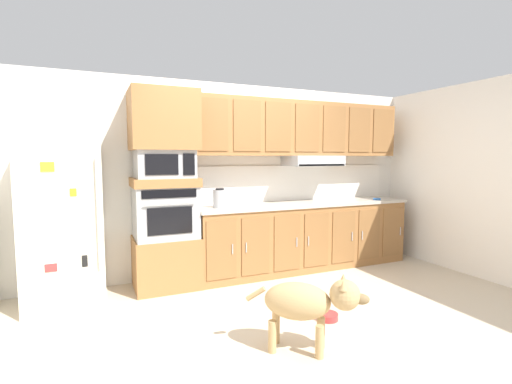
{
  "coord_description": "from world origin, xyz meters",
  "views": [
    {
      "loc": [
        -1.74,
        -3.63,
        1.54
      ],
      "look_at": [
        0.13,
        0.6,
        1.11
      ],
      "focal_mm": 26.1,
      "sensor_mm": 36.0,
      "label": 1
    }
  ],
  "objects_px": {
    "built_in_oven": "(165,212)",
    "dog": "(308,302)",
    "refrigerator": "(63,221)",
    "screwdriver": "(377,199)",
    "electric_kettle": "(220,199)",
    "microwave": "(164,164)",
    "dog_food_bowl": "(328,316)"
  },
  "relations": [
    {
      "from": "microwave",
      "to": "refrigerator",
      "type": "bearing_deg",
      "value": -176.36
    },
    {
      "from": "refrigerator",
      "to": "built_in_oven",
      "type": "height_order",
      "value": "refrigerator"
    },
    {
      "from": "refrigerator",
      "to": "dog_food_bowl",
      "type": "xyz_separation_m",
      "value": [
        2.29,
        -1.47,
        -0.85
      ]
    },
    {
      "from": "microwave",
      "to": "dog",
      "type": "bearing_deg",
      "value": -69.13
    },
    {
      "from": "refrigerator",
      "to": "screwdriver",
      "type": "bearing_deg",
      "value": -1.51
    },
    {
      "from": "refrigerator",
      "to": "dog",
      "type": "xyz_separation_m",
      "value": [
        1.81,
        -1.88,
        -0.48
      ]
    },
    {
      "from": "dog_food_bowl",
      "to": "refrigerator",
      "type": "bearing_deg",
      "value": 147.36
    },
    {
      "from": "refrigerator",
      "to": "microwave",
      "type": "xyz_separation_m",
      "value": [
        1.06,
        0.07,
        0.58
      ]
    },
    {
      "from": "refrigerator",
      "to": "screwdriver",
      "type": "relative_size",
      "value": 10.5
    },
    {
      "from": "built_in_oven",
      "to": "microwave",
      "type": "height_order",
      "value": "microwave"
    },
    {
      "from": "built_in_oven",
      "to": "screwdriver",
      "type": "bearing_deg",
      "value": -3.33
    },
    {
      "from": "refrigerator",
      "to": "electric_kettle",
      "type": "xyz_separation_m",
      "value": [
        1.72,
        0.02,
        0.15
      ]
    },
    {
      "from": "built_in_oven",
      "to": "electric_kettle",
      "type": "xyz_separation_m",
      "value": [
        0.66,
        -0.05,
        0.13
      ]
    },
    {
      "from": "refrigerator",
      "to": "microwave",
      "type": "bearing_deg",
      "value": 3.64
    },
    {
      "from": "refrigerator",
      "to": "dog_food_bowl",
      "type": "relative_size",
      "value": 8.8
    },
    {
      "from": "refrigerator",
      "to": "dog_food_bowl",
      "type": "distance_m",
      "value": 2.85
    },
    {
      "from": "microwave",
      "to": "dog",
      "type": "xyz_separation_m",
      "value": [
        0.74,
        -1.95,
        -1.06
      ]
    },
    {
      "from": "electric_kettle",
      "to": "dog_food_bowl",
      "type": "bearing_deg",
      "value": -68.94
    },
    {
      "from": "built_in_oven",
      "to": "electric_kettle",
      "type": "relative_size",
      "value": 2.92
    },
    {
      "from": "microwave",
      "to": "dog_food_bowl",
      "type": "distance_m",
      "value": 2.43
    },
    {
      "from": "built_in_oven",
      "to": "dog",
      "type": "xyz_separation_m",
      "value": [
        0.74,
        -1.95,
        -0.5
      ]
    },
    {
      "from": "dog",
      "to": "dog_food_bowl",
      "type": "xyz_separation_m",
      "value": [
        0.48,
        0.42,
        -0.37
      ]
    },
    {
      "from": "screwdriver",
      "to": "refrigerator",
      "type": "bearing_deg",
      "value": 178.49
    },
    {
      "from": "microwave",
      "to": "electric_kettle",
      "type": "xyz_separation_m",
      "value": [
        0.66,
        -0.05,
        -0.43
      ]
    },
    {
      "from": "built_in_oven",
      "to": "dog_food_bowl",
      "type": "bearing_deg",
      "value": -51.32
    },
    {
      "from": "refrigerator",
      "to": "screwdriver",
      "type": "height_order",
      "value": "refrigerator"
    },
    {
      "from": "microwave",
      "to": "screwdriver",
      "type": "distance_m",
      "value": 3.06
    },
    {
      "from": "electric_kettle",
      "to": "dog_food_bowl",
      "type": "distance_m",
      "value": 1.88
    },
    {
      "from": "microwave",
      "to": "screwdriver",
      "type": "height_order",
      "value": "microwave"
    },
    {
      "from": "built_in_oven",
      "to": "electric_kettle",
      "type": "height_order",
      "value": "built_in_oven"
    },
    {
      "from": "refrigerator",
      "to": "dog",
      "type": "height_order",
      "value": "refrigerator"
    },
    {
      "from": "refrigerator",
      "to": "microwave",
      "type": "relative_size",
      "value": 2.73
    }
  ]
}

